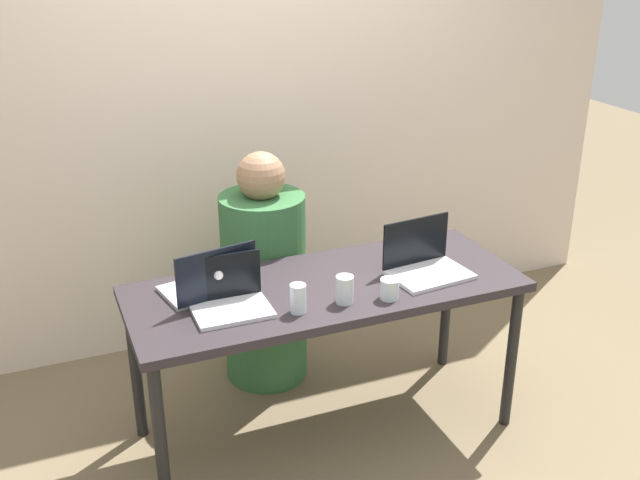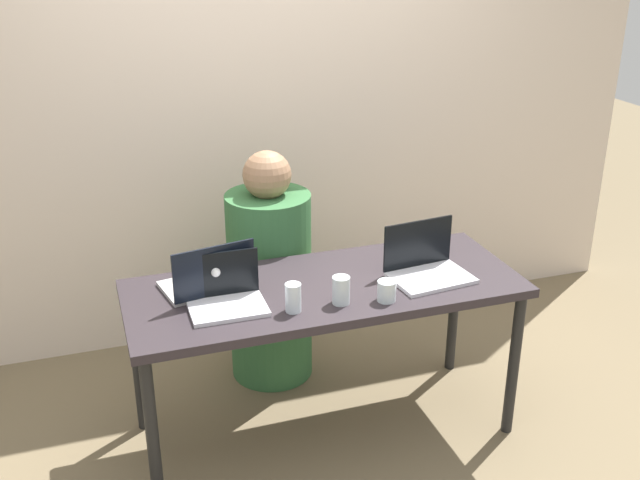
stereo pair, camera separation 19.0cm
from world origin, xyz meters
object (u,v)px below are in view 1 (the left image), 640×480
laptop_back_left (209,283)px  laptop_front_right (425,263)px  water_glass_center (345,291)px  water_glass_left (298,300)px  laptop_front_left (229,299)px  water_glass_right (389,290)px  person_at_center (264,281)px

laptop_back_left → laptop_front_right: bearing=159.4°
laptop_back_left → water_glass_center: bearing=139.5°
laptop_front_right → water_glass_left: (-0.64, -0.12, 0.00)m
laptop_front_left → water_glass_right: 0.65m
laptop_front_right → laptop_back_left: bearing=164.1°
laptop_back_left → water_glass_center: 0.56m
laptop_back_left → laptop_front_right: same height
water_glass_center → person_at_center: bearing=98.3°
water_glass_left → water_glass_center: 0.20m
person_at_center → laptop_front_right: bearing=132.2°
water_glass_left → person_at_center: bearing=82.5°
person_at_center → laptop_back_left: 0.65m
water_glass_left → water_glass_center: water_glass_left is taller
laptop_front_left → water_glass_right: (0.63, -0.16, -0.01)m
laptop_front_left → water_glass_center: (0.45, -0.12, 0.00)m
person_at_center → water_glass_center: (0.11, -0.73, 0.27)m
person_at_center → laptop_front_left: (-0.34, -0.61, 0.26)m
water_glass_right → water_glass_center: (-0.18, 0.04, 0.01)m
person_at_center → laptop_front_left: size_ratio=3.90×
laptop_front_right → water_glass_right: 0.30m
water_glass_center → water_glass_right: bearing=-11.6°
laptop_front_right → water_glass_right: size_ratio=4.17×
laptop_back_left → laptop_front_right: size_ratio=1.08×
laptop_front_left → water_glass_right: bearing=-13.6°
laptop_front_left → laptop_front_right: size_ratio=0.85×
laptop_front_left → laptop_front_right: laptop_front_right is taller
water_glass_left → laptop_front_right: bearing=10.8°
water_glass_left → water_glass_right: water_glass_left is taller
water_glass_left → water_glass_center: bearing=1.2°
laptop_front_left → person_at_center: bearing=61.4°
laptop_back_left → person_at_center: bearing=-140.8°
water_glass_left → water_glass_right: (0.39, -0.03, -0.01)m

